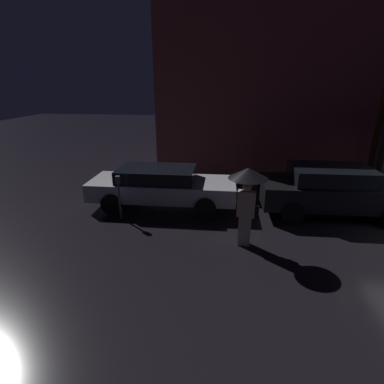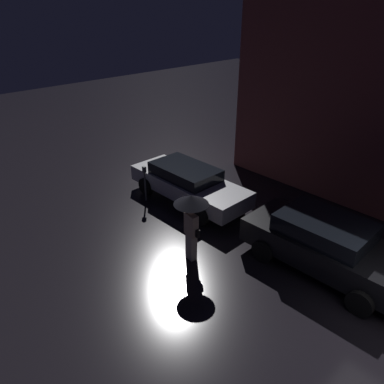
# 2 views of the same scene
# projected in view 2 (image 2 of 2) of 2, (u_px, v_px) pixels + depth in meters

# --- Properties ---
(building_facade_left) EXTENTS (8.85, 3.00, 6.94)m
(building_facade_left) POSITION_uv_depth(u_px,v_px,m) (364.00, 97.00, 12.98)
(building_facade_left) COLOR brown
(building_facade_left) RESTS_ON ground
(parked_car_silver) EXTENTS (4.70, 1.87, 1.29)m
(parked_car_silver) POSITION_uv_depth(u_px,v_px,m) (188.00, 182.00, 13.30)
(parked_car_silver) COLOR #B7B7BF
(parked_car_silver) RESTS_ON ground
(parked_car_black) EXTENTS (4.48, 2.04, 1.49)m
(parked_car_black) POSITION_uv_depth(u_px,v_px,m) (327.00, 244.00, 9.82)
(parked_car_black) COLOR black
(parked_car_black) RESTS_ON ground
(pedestrian_with_umbrella) EXTENTS (0.94, 0.94, 2.01)m
(pedestrian_with_umbrella) POSITION_uv_depth(u_px,v_px,m) (191.00, 211.00, 9.87)
(pedestrian_with_umbrella) COLOR beige
(pedestrian_with_umbrella) RESTS_ON ground
(parking_meter) EXTENTS (0.12, 0.10, 1.33)m
(parking_meter) POSITION_uv_depth(u_px,v_px,m) (145.00, 180.00, 13.22)
(parking_meter) COLOR #4C5154
(parking_meter) RESTS_ON ground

